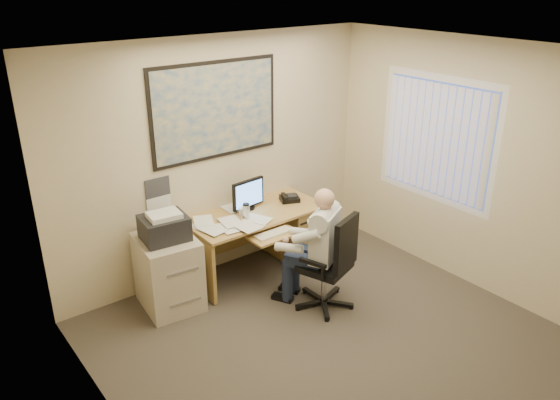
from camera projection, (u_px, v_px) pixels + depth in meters
room_shell at (363, 227)px, 4.49m from camera, size 4.00×4.50×2.70m
desk at (277, 228)px, 6.54m from camera, size 1.60×0.97×1.10m
world_map at (216, 111)px, 5.89m from camera, size 1.56×0.03×1.06m
wall_calendar at (158, 197)px, 5.79m from camera, size 0.28×0.01×0.42m
window_blinds at (436, 139)px, 6.10m from camera, size 0.06×1.40×1.30m
filing_cabinet at (168, 266)px, 5.66m from camera, size 0.63×0.73×1.08m
office_chair at (326, 282)px, 5.67m from camera, size 0.81×0.81×1.07m
person at (323, 249)px, 5.60m from camera, size 0.85×0.94×1.32m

